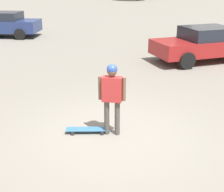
{
  "coord_description": "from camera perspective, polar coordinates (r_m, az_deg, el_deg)",
  "views": [
    {
      "loc": [
        -3.65,
        -5.09,
        3.28
      ],
      "look_at": [
        0.0,
        0.0,
        0.91
      ],
      "focal_mm": 50.0,
      "sensor_mm": 36.0,
      "label": 1
    }
  ],
  "objects": [
    {
      "name": "car_parked_far",
      "position": [
        19.9,
        -19.27,
        12.32
      ],
      "size": [
        4.37,
        4.07,
        1.44
      ],
      "rotation": [
        0.0,
        0.0,
        2.45
      ],
      "color": "navy",
      "rests_on": "ground_plane"
    },
    {
      "name": "skateboard",
      "position": [
        7.11,
        -4.49,
        -6.13
      ],
      "size": [
        0.93,
        0.74,
        0.09
      ],
      "rotation": [
        0.0,
        0.0,
        2.54
      ],
      "color": "#336693",
      "rests_on": "ground_plane"
    },
    {
      "name": "ground_plane",
      "position": [
        7.07,
        0.0,
        -6.92
      ],
      "size": [
        220.0,
        220.0,
        0.0
      ],
      "primitive_type": "plane",
      "color": "gray"
    },
    {
      "name": "car_parked_near",
      "position": [
        13.67,
        16.54,
        9.19
      ],
      "size": [
        4.57,
        2.89,
        1.42
      ],
      "rotation": [
        0.0,
        0.0,
        2.86
      ],
      "color": "maroon",
      "rests_on": "ground_plane"
    },
    {
      "name": "person",
      "position": [
        6.66,
        0.0,
        0.85
      ],
      "size": [
        0.45,
        0.44,
        1.62
      ],
      "rotation": [
        0.0,
        0.0,
        -0.77
      ],
      "color": "#4C4742",
      "rests_on": "ground_plane"
    }
  ]
}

